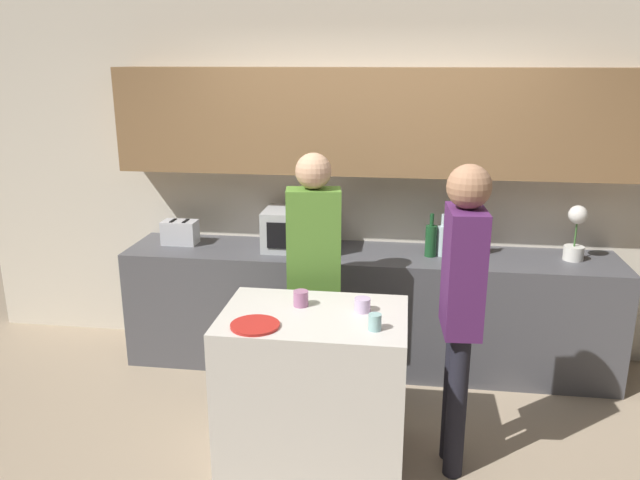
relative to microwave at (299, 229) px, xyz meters
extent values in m
plane|color=gray|center=(0.52, -1.43, -1.04)|extent=(14.00, 14.00, 0.00)
cube|color=beige|center=(0.52, 0.31, 0.31)|extent=(6.40, 0.08, 2.70)
cube|color=olive|center=(0.52, 0.11, 0.79)|extent=(3.74, 0.32, 0.75)
cube|color=#4C4C51|center=(0.52, -0.04, -0.59)|extent=(3.60, 0.62, 0.89)
cube|color=beige|center=(0.30, -1.28, -0.58)|extent=(1.02, 0.70, 0.91)
cube|color=#B7BABC|center=(0.00, 0.00, 0.00)|extent=(0.52, 0.38, 0.30)
cube|color=black|center=(-0.05, -0.19, 0.00)|extent=(0.31, 0.01, 0.19)
cube|color=silver|center=(-0.93, 0.00, -0.06)|extent=(0.26, 0.16, 0.18)
cube|color=black|center=(-0.98, 0.00, 0.03)|extent=(0.02, 0.11, 0.01)
cube|color=black|center=(-0.88, 0.00, 0.03)|extent=(0.02, 0.11, 0.01)
cylinder|color=silver|center=(1.97, 0.00, -0.10)|extent=(0.14, 0.14, 0.10)
cylinder|color=#38662D|center=(1.97, 0.00, 0.04)|extent=(0.01, 0.01, 0.18)
sphere|color=silver|center=(1.97, 0.00, 0.18)|extent=(0.13, 0.13, 0.13)
cylinder|color=#194723|center=(0.97, -0.05, -0.04)|extent=(0.08, 0.08, 0.23)
cylinder|color=#194723|center=(0.97, -0.05, 0.12)|extent=(0.03, 0.03, 0.09)
cylinder|color=silver|center=(1.05, -0.02, -0.04)|extent=(0.08, 0.08, 0.22)
cylinder|color=silver|center=(1.05, -0.02, 0.11)|extent=(0.03, 0.03, 0.09)
cylinder|color=black|center=(1.14, -0.02, -0.05)|extent=(0.08, 0.08, 0.20)
cylinder|color=black|center=(1.14, -0.02, 0.09)|extent=(0.03, 0.03, 0.08)
cylinder|color=black|center=(1.24, 0.03, -0.06)|extent=(0.08, 0.08, 0.18)
cylinder|color=black|center=(1.24, 0.03, 0.07)|extent=(0.03, 0.03, 0.07)
cylinder|color=maroon|center=(1.31, 0.04, -0.05)|extent=(0.09, 0.09, 0.20)
cylinder|color=maroon|center=(1.31, 0.04, 0.09)|extent=(0.03, 0.03, 0.08)
cylinder|color=red|center=(0.02, -1.49, -0.11)|extent=(0.26, 0.26, 0.01)
cylinder|color=#A5658E|center=(0.21, -1.18, -0.08)|extent=(0.08, 0.08, 0.09)
cylinder|color=#8AB9B7|center=(0.64, -1.45, -0.08)|extent=(0.07, 0.07, 0.09)
cylinder|color=#C5ADD2|center=(0.56, -1.21, -0.08)|extent=(0.09, 0.09, 0.08)
cylinder|color=black|center=(0.29, -0.66, -0.62)|extent=(0.11, 0.11, 0.83)
cylinder|color=black|center=(0.13, -0.68, -0.62)|extent=(0.11, 0.11, 0.83)
cube|color=#52832D|center=(0.21, -0.67, 0.12)|extent=(0.36, 0.24, 0.66)
sphere|color=tan|center=(0.21, -0.67, 0.56)|extent=(0.22, 0.22, 0.22)
cylinder|color=black|center=(1.09, -1.31, -0.61)|extent=(0.11, 0.11, 0.85)
cylinder|color=black|center=(1.08, -1.16, -0.61)|extent=(0.11, 0.11, 0.85)
cube|color=#4C1F53|center=(1.09, -1.24, 0.15)|extent=(0.21, 0.35, 0.67)
sphere|color=#9E7051|center=(1.09, -1.24, 0.60)|extent=(0.23, 0.23, 0.23)
camera|label=1|loc=(0.77, -4.41, 1.23)|focal=35.00mm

